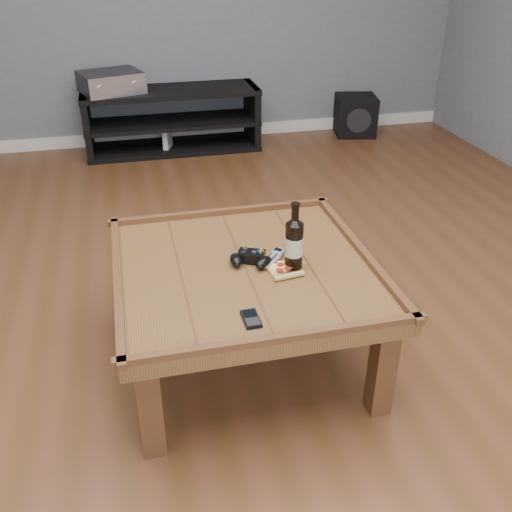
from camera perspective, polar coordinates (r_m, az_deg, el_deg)
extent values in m
plane|color=#4F2E16|center=(2.49, -1.05, -9.98)|extent=(6.00, 6.00, 0.00)
cube|color=silver|center=(5.11, -8.49, 11.89)|extent=(5.00, 0.02, 0.10)
cube|color=#563418|center=(2.24, -1.15, -1.68)|extent=(1.00, 1.00, 0.06)
cube|color=#402411|center=(2.01, -10.54, -14.75)|extent=(0.08, 0.08, 0.39)
cube|color=#402411|center=(2.17, 12.49, -11.02)|extent=(0.08, 0.08, 0.39)
cube|color=#402411|center=(2.68, -11.86, -2.29)|extent=(0.08, 0.08, 0.39)
cube|color=#402411|center=(2.80, 5.45, -0.22)|extent=(0.08, 0.08, 0.39)
cube|color=#402411|center=(2.64, -3.43, 4.44)|extent=(1.03, 0.03, 0.03)
cube|color=#402411|center=(1.83, 2.15, -8.25)|extent=(1.03, 0.03, 0.03)
cube|color=#402411|center=(2.36, 10.44, 0.65)|extent=(0.03, 1.03, 0.03)
cube|color=#402411|center=(2.19, -13.68, -2.22)|extent=(0.03, 1.03, 0.03)
cube|color=black|center=(4.77, -8.57, 15.96)|extent=(1.40, 0.45, 0.04)
cube|color=black|center=(4.83, -8.35, 13.09)|extent=(1.40, 0.45, 0.03)
cube|color=black|center=(4.90, -8.17, 10.73)|extent=(1.40, 0.45, 0.04)
cube|color=black|center=(4.82, -16.48, 12.40)|extent=(0.05, 0.44, 0.50)
cube|color=black|center=(4.93, -0.38, 13.96)|extent=(0.05, 0.44, 0.50)
cylinder|color=black|center=(2.18, 3.82, 1.02)|extent=(0.07, 0.07, 0.18)
cone|color=black|center=(2.13, 3.91, 3.59)|extent=(0.07, 0.07, 0.03)
cylinder|color=black|center=(2.12, 3.94, 4.38)|extent=(0.03, 0.03, 0.07)
cylinder|color=black|center=(2.10, 3.97, 5.21)|extent=(0.03, 0.03, 0.01)
cylinder|color=beige|center=(2.18, 3.82, 1.02)|extent=(0.07, 0.07, 0.08)
cube|color=black|center=(2.25, -0.45, 0.02)|extent=(0.12, 0.10, 0.04)
ellipsoid|color=black|center=(2.23, -2.04, -0.40)|extent=(0.05, 0.09, 0.04)
ellipsoid|color=black|center=(2.21, 0.77, -0.66)|extent=(0.10, 0.10, 0.04)
cylinder|color=black|center=(2.25, -1.10, 0.70)|extent=(0.02, 0.02, 0.01)
cylinder|color=black|center=(2.23, -0.20, 0.34)|extent=(0.02, 0.02, 0.01)
cylinder|color=yellow|center=(2.25, 0.54, 0.61)|extent=(0.01, 0.01, 0.01)
cylinder|color=red|center=(2.24, 0.75, 0.46)|extent=(0.01, 0.01, 0.01)
cylinder|color=#0C33CC|center=(2.24, 0.24, 0.51)|extent=(0.01, 0.01, 0.01)
cylinder|color=#0C9919|center=(2.23, 0.45, 0.36)|extent=(0.01, 0.01, 0.01)
cylinder|color=tan|center=(2.15, 3.32, -1.99)|extent=(0.12, 0.04, 0.02)
cylinder|color=maroon|center=(2.17, 2.37, -1.41)|extent=(0.03, 0.03, 0.00)
cylinder|color=maroon|center=(2.19, 3.27, -1.16)|extent=(0.03, 0.03, 0.00)
cylinder|color=maroon|center=(2.21, 2.47, -0.87)|extent=(0.03, 0.03, 0.00)
cylinder|color=maroon|center=(2.23, 1.83, -0.55)|extent=(0.03, 0.03, 0.00)
cylinder|color=maroon|center=(2.25, 2.18, -0.17)|extent=(0.03, 0.03, 0.00)
cube|color=black|center=(1.92, -0.49, -6.30)|extent=(0.06, 0.10, 0.01)
cube|color=black|center=(1.94, -0.67, -5.73)|extent=(0.04, 0.04, 0.00)
cube|color=black|center=(1.90, -0.31, -6.57)|extent=(0.04, 0.04, 0.00)
ellipsoid|color=gray|center=(2.26, 1.69, -0.16)|extent=(0.16, 0.18, 0.03)
cube|color=black|center=(2.29, 2.22, 0.64)|extent=(0.04, 0.04, 0.00)
cube|color=black|center=(2.24, 1.53, -0.09)|extent=(0.06, 0.07, 0.00)
cube|color=black|center=(4.73, -14.31, 16.51)|extent=(0.53, 0.48, 0.16)
cube|color=silver|center=(4.56, -13.57, 16.13)|extent=(0.43, 0.14, 0.16)
cylinder|color=silver|center=(4.52, -15.20, 15.80)|extent=(0.06, 0.03, 0.06)
cylinder|color=silver|center=(4.60, -11.90, 16.41)|extent=(0.06, 0.03, 0.06)
cube|color=black|center=(5.28, 9.90, 13.70)|extent=(0.40, 0.40, 0.34)
cylinder|color=black|center=(5.13, 10.24, 13.18)|extent=(0.21, 0.05, 0.21)
cube|color=gray|center=(4.84, -8.74, 10.32)|extent=(0.15, 0.19, 0.01)
cube|color=silver|center=(4.81, -8.84, 11.48)|extent=(0.09, 0.15, 0.19)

